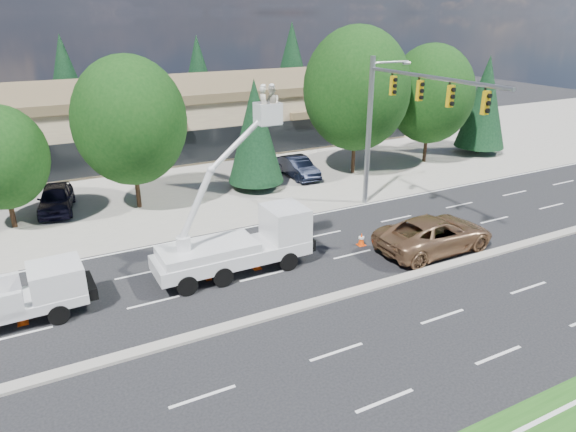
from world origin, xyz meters
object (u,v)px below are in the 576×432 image
signal_mast (393,113)px  bucket_truck (245,235)px  minivan (435,234)px  utility_pickup (23,301)px

signal_mast → bucket_truck: (-10.38, -2.84, -4.27)m
bucket_truck → minivan: size_ratio=1.34×
utility_pickup → minivan: bearing=-9.4°
signal_mast → utility_pickup: signal_mast is taller
signal_mast → minivan: signal_mast is taller
signal_mast → minivan: (-1.05, -5.28, -5.17)m
bucket_truck → minivan: (9.34, -2.45, -0.90)m
signal_mast → bucket_truck: bearing=-164.7°
signal_mast → utility_pickup: (-19.81, -2.83, -5.20)m
utility_pickup → minivan: (18.76, -2.45, 0.03)m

